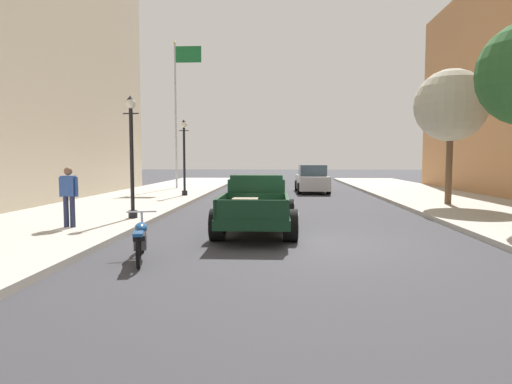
% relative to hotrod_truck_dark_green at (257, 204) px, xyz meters
% --- Properties ---
extents(ground_plane, '(140.00, 140.00, 0.00)m').
position_rel_hotrod_truck_dark_green_xyz_m(ground_plane, '(1.14, -1.70, -0.75)').
color(ground_plane, '#333338').
extents(sidewalk_left, '(5.50, 64.00, 0.15)m').
position_rel_hotrod_truck_dark_green_xyz_m(sidewalk_left, '(-6.11, -1.70, -0.68)').
color(sidewalk_left, '#ADA89E').
rests_on(sidewalk_left, ground).
extents(hotrod_truck_dark_green, '(2.23, 4.96, 1.58)m').
position_rel_hotrod_truck_dark_green_xyz_m(hotrod_truck_dark_green, '(0.00, 0.00, 0.00)').
color(hotrod_truck_dark_green, black).
rests_on(hotrod_truck_dark_green, ground).
extents(motorcycle_parked, '(0.77, 2.07, 0.93)m').
position_rel_hotrod_truck_dark_green_xyz_m(motorcycle_parked, '(-2.13, -3.78, -0.31)').
color(motorcycle_parked, black).
rests_on(motorcycle_parked, ground).
extents(car_background_silver, '(1.95, 4.34, 1.65)m').
position_rel_hotrod_truck_dark_green_xyz_m(car_background_silver, '(2.50, 14.12, 0.01)').
color(car_background_silver, '#B7B7BC').
rests_on(car_background_silver, ground).
extents(pedestrian_sidewalk_left, '(0.53, 0.22, 1.65)m').
position_rel_hotrod_truck_dark_green_xyz_m(pedestrian_sidewalk_left, '(-5.13, -0.63, 0.33)').
color(pedestrian_sidewalk_left, '#232847').
rests_on(pedestrian_sidewalk_left, sidewalk_left).
extents(street_lamp_near, '(0.50, 0.32, 3.85)m').
position_rel_hotrod_truck_dark_green_xyz_m(street_lamp_near, '(-4.03, 1.33, 1.63)').
color(street_lamp_near, black).
rests_on(street_lamp_near, sidewalk_left).
extents(street_lamp_far, '(0.50, 0.32, 3.85)m').
position_rel_hotrod_truck_dark_green_xyz_m(street_lamp_far, '(-4.26, 9.96, 1.63)').
color(street_lamp_far, black).
rests_on(street_lamp_far, sidewalk_left).
extents(flagpole, '(1.74, 0.16, 9.16)m').
position_rel_hotrod_truck_dark_green_xyz_m(flagpole, '(-5.76, 15.46, 5.02)').
color(flagpole, '#B2B2B7').
rests_on(flagpole, sidewalk_left).
extents(street_tree_second, '(2.93, 2.93, 5.52)m').
position_rel_hotrod_truck_dark_green_xyz_m(street_tree_second, '(7.58, 6.30, 3.43)').
color(street_tree_second, brown).
rests_on(street_tree_second, sidewalk_right).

